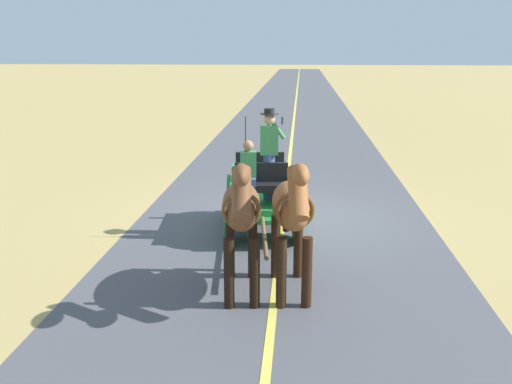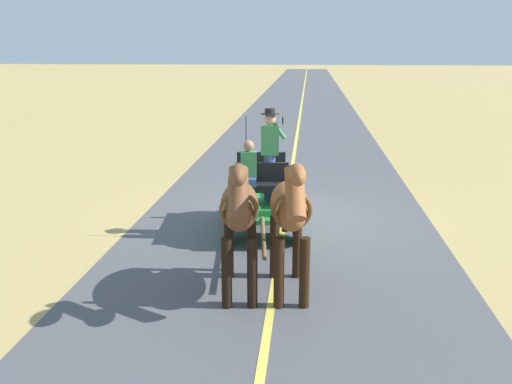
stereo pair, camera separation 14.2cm
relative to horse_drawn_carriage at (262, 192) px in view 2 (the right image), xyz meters
The scene contains 6 objects.
ground_plane 1.40m from the horse_drawn_carriage, 111.80° to the right, with size 200.00×200.00×0.00m, color tan.
road_surface 1.40m from the horse_drawn_carriage, 111.80° to the right, with size 6.26×160.00×0.01m, color #4C4C51.
road_centre_stripe 1.40m from the horse_drawn_carriage, 111.80° to the right, with size 0.12×160.00×0.00m, color #DBCC4C.
horse_drawn_carriage is the anchor object (origin of this frame).
horse_near_side 3.09m from the horse_drawn_carriage, 102.52° to the left, with size 0.74×2.14×2.21m.
horse_off_side 3.09m from the horse_drawn_carriage, 88.63° to the left, with size 0.73×2.14×2.21m.
Camera 2 is at (-0.48, 11.91, 3.65)m, focal length 39.55 mm.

